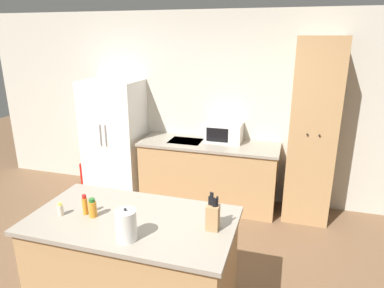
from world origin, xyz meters
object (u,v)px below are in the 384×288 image
spice_bottle_tall_dark (60,210)px  fire_extinguisher (84,174)px  pantry_cabinet (312,132)px  knife_block (213,216)px  spice_bottle_short_red (85,205)px  spice_bottle_amber_oil (93,208)px  refrigerator (115,138)px  kettle (126,225)px  microwave (224,132)px

spice_bottle_tall_dark → fire_extinguisher: 2.83m
spice_bottle_tall_dark → fire_extinguisher: spice_bottle_tall_dark is taller
pantry_cabinet → knife_block: 2.30m
knife_block → spice_bottle_short_red: bearing=-175.8°
knife_block → fire_extinguisher: knife_block is taller
knife_block → spice_bottle_amber_oil: knife_block is taller
refrigerator → spice_bottle_amber_oil: bearing=-64.8°
refrigerator → spice_bottle_tall_dark: 2.42m
spice_bottle_amber_oil → fire_extinguisher: (-1.67, 2.27, -0.82)m
spice_bottle_tall_dark → spice_bottle_short_red: bearing=21.7°
refrigerator → kettle: size_ratio=6.91×
fire_extinguisher → kettle: bearing=-50.3°
spice_bottle_short_red → fire_extinguisher: bearing=125.2°
spice_bottle_amber_oil → refrigerator: bearing=115.2°
spice_bottle_tall_dark → spice_bottle_amber_oil: (0.25, 0.05, 0.02)m
kettle → fire_extinguisher: kettle is taller
spice_bottle_amber_oil → fire_extinguisher: 2.93m
spice_bottle_amber_oil → kettle: (0.39, -0.21, 0.04)m
pantry_cabinet → spice_bottle_tall_dark: 3.02m
knife_block → spice_bottle_short_red: (-1.01, -0.07, -0.03)m
knife_block → spice_bottle_short_red: size_ratio=1.74×
spice_bottle_short_red → knife_block: bearing=4.2°
spice_bottle_tall_dark → kettle: kettle is taller
knife_block → fire_extinguisher: 3.50m
pantry_cabinet → kettle: 2.78m
microwave → spice_bottle_tall_dark: (-0.80, -2.41, -0.04)m
knife_block → kettle: knife_block is taller
refrigerator → knife_block: refrigerator is taller
microwave → spice_bottle_tall_dark: bearing=-108.5°
spice_bottle_tall_dark → pantry_cabinet: bearing=50.3°
spice_bottle_tall_dark → refrigerator: bearing=109.1°
pantry_cabinet → kettle: pantry_cabinet is taller
spice_bottle_tall_dark → microwave: bearing=71.5°
spice_bottle_tall_dark → spice_bottle_amber_oil: spice_bottle_amber_oil is taller
microwave → fire_extinguisher: 2.37m
pantry_cabinet → microwave: 1.13m
pantry_cabinet → spice_bottle_short_red: bearing=-127.9°
spice_bottle_tall_dark → fire_extinguisher: bearing=121.3°
refrigerator → spice_bottle_tall_dark: size_ratio=16.08×
refrigerator → microwave: size_ratio=3.46×
microwave → fire_extinguisher: size_ratio=1.18×
knife_block → kettle: size_ratio=1.19×
knife_block → spice_bottle_amber_oil: 0.94m
microwave → kettle: kettle is taller
refrigerator → spice_bottle_short_red: (0.97, -2.21, 0.17)m
refrigerator → knife_block: 2.92m
microwave → knife_block: bearing=-80.4°
pantry_cabinet → spice_bottle_tall_dark: (-1.93, -2.32, -0.16)m
refrigerator → spice_bottle_tall_dark: bearing=-70.9°
refrigerator → spice_bottle_tall_dark: refrigerator is taller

